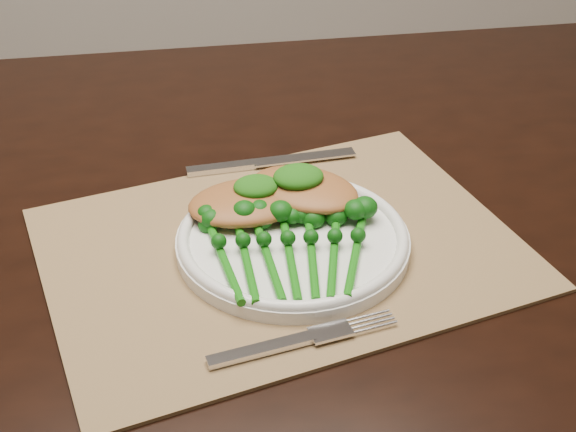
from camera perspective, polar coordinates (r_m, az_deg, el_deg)
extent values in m
cube|color=black|center=(0.93, -5.65, 0.25)|extent=(1.60, 0.90, 0.04)
cube|color=olive|center=(0.83, -0.49, -2.30)|extent=(0.54, 0.45, 0.00)
cylinder|color=white|center=(0.82, 0.35, -1.86)|extent=(0.24, 0.24, 0.01)
torus|color=white|center=(0.82, 0.35, -1.38)|extent=(0.24, 0.24, 0.01)
cube|color=silver|center=(0.96, -4.78, 3.43)|extent=(0.08, 0.02, 0.01)
cube|color=silver|center=(0.97, 1.15, 4.19)|extent=(0.13, 0.03, 0.00)
cube|color=silver|center=(0.70, -1.90, -9.47)|extent=(0.10, 0.03, 0.01)
ellipsoid|color=#AB6731|center=(0.85, -2.88, 1.00)|extent=(0.14, 0.10, 0.03)
ellipsoid|color=#AB6731|center=(0.86, 1.17, 1.93)|extent=(0.15, 0.14, 0.02)
ellipsoid|color=#124A0A|center=(0.85, -2.29, 2.12)|extent=(0.05, 0.04, 0.02)
ellipsoid|color=#124A0A|center=(0.85, 0.74, 2.81)|extent=(0.05, 0.05, 0.02)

